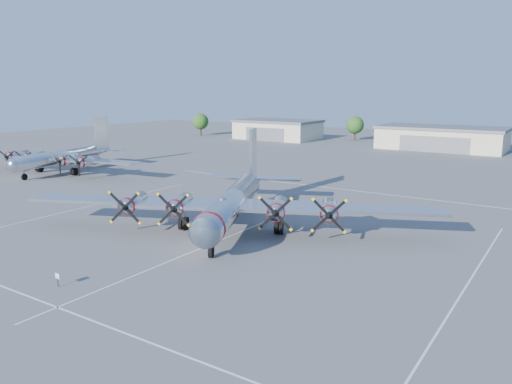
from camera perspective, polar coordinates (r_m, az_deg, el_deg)
The scene contains 9 objects.
ground at distance 51.28m, azimuth -1.27°, elevation -4.37°, with size 260.00×260.00×0.00m, color #535356.
parking_lines at distance 49.90m, azimuth -2.41°, elevation -4.83°, with size 60.00×50.08×0.01m.
hangar_west at distance 143.05m, azimuth 2.51°, elevation 7.17°, with size 22.60×14.60×5.40m.
hangar_center at distance 126.18m, azimuth 20.44°, elevation 5.82°, with size 28.60×14.60×5.40m.
tree_far_west at distance 154.10m, azimuth -6.35°, elevation 8.00°, with size 4.80×4.80×6.64m.
tree_west at distance 141.23m, azimuth 11.26°, elevation 7.51°, with size 4.80×4.80×6.64m.
main_bomber_b29 at distance 52.53m, azimuth -2.52°, elevation -3.99°, with size 41.91×28.66×9.27m, color silver, non-canonical shape.
bomber_west at distance 92.22m, azimuth -21.16°, elevation 2.10°, with size 34.05×24.11×8.99m, color silver, non-canonical shape.
info_placard at distance 39.69m, azimuth -21.74°, elevation -9.06°, with size 0.54×0.09×1.02m.
Camera 1 is at (27.95, -40.54, 14.30)m, focal length 35.00 mm.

